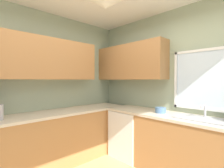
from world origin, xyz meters
TOP-DOWN VIEW (x-y plane):
  - room_shell at (-0.74, 0.51)m, footprint 3.53×3.37m
  - counter_run_left at (-1.39, 0.00)m, footprint 0.65×2.98m
  - counter_run_back at (0.21, 1.32)m, footprint 2.62×0.65m
  - dishwasher at (-0.73, 1.29)m, footprint 0.60×0.60m
  - sink_assembly at (0.50, 1.32)m, footprint 0.66×0.40m
  - bowl at (-0.12, 1.32)m, footprint 0.17×0.17m

SIDE VIEW (x-z plane):
  - dishwasher at x=-0.73m, z-range 0.00..0.86m
  - counter_run_left at x=-1.39m, z-range 0.00..0.90m
  - counter_run_back at x=0.21m, z-range 0.00..0.90m
  - sink_assembly at x=0.50m, z-range 0.81..1.01m
  - bowl at x=-0.12m, z-range 0.90..0.99m
  - room_shell at x=-0.74m, z-range 0.48..3.20m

